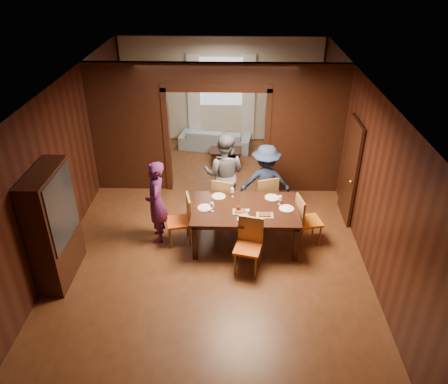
{
  "coord_description": "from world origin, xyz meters",
  "views": [
    {
      "loc": [
        0.4,
        -7.27,
        5.03
      ],
      "look_at": [
        0.21,
        -0.4,
        1.05
      ],
      "focal_mm": 35.0,
      "sensor_mm": 36.0,
      "label": 1
    }
  ],
  "objects_px": {
    "coffee_table": "(226,157)",
    "chair_left": "(179,220)",
    "person_purple": "(156,202)",
    "chair_far_l": "(225,198)",
    "sofa": "(216,139)",
    "person_grey": "(224,174)",
    "chair_far_r": "(264,196)",
    "chair_right": "(309,220)",
    "hutch": "(53,226)",
    "chair_near": "(248,247)",
    "dining_table": "(245,225)",
    "person_navy": "(265,182)"
  },
  "relations": [
    {
      "from": "chair_near",
      "to": "sofa",
      "type": "bearing_deg",
      "value": 112.26
    },
    {
      "from": "chair_far_l",
      "to": "coffee_table",
      "type": "bearing_deg",
      "value": -74.38
    },
    {
      "from": "person_purple",
      "to": "chair_left",
      "type": "bearing_deg",
      "value": 67.72
    },
    {
      "from": "coffee_table",
      "to": "chair_far_l",
      "type": "relative_size",
      "value": 0.82
    },
    {
      "from": "person_purple",
      "to": "person_grey",
      "type": "distance_m",
      "value": 1.6
    },
    {
      "from": "chair_left",
      "to": "dining_table",
      "type": "bearing_deg",
      "value": 78.1
    },
    {
      "from": "person_grey",
      "to": "chair_right",
      "type": "height_order",
      "value": "person_grey"
    },
    {
      "from": "person_navy",
      "to": "sofa",
      "type": "xyz_separation_m",
      "value": [
        -1.17,
        3.36,
        -0.51
      ]
    },
    {
      "from": "person_purple",
      "to": "chair_left",
      "type": "distance_m",
      "value": 0.53
    },
    {
      "from": "coffee_table",
      "to": "hutch",
      "type": "relative_size",
      "value": 0.4
    },
    {
      "from": "sofa",
      "to": "dining_table",
      "type": "height_order",
      "value": "dining_table"
    },
    {
      "from": "chair_right",
      "to": "hutch",
      "type": "height_order",
      "value": "hutch"
    },
    {
      "from": "person_purple",
      "to": "chair_far_l",
      "type": "height_order",
      "value": "person_purple"
    },
    {
      "from": "person_purple",
      "to": "chair_far_l",
      "type": "bearing_deg",
      "value": 111.16
    },
    {
      "from": "person_grey",
      "to": "dining_table",
      "type": "height_order",
      "value": "person_grey"
    },
    {
      "from": "coffee_table",
      "to": "sofa",
      "type": "bearing_deg",
      "value": 107.51
    },
    {
      "from": "chair_right",
      "to": "chair_far_l",
      "type": "relative_size",
      "value": 1.0
    },
    {
      "from": "chair_right",
      "to": "chair_near",
      "type": "distance_m",
      "value": 1.45
    },
    {
      "from": "person_navy",
      "to": "dining_table",
      "type": "height_order",
      "value": "person_navy"
    },
    {
      "from": "person_grey",
      "to": "person_navy",
      "type": "bearing_deg",
      "value": -177.36
    },
    {
      "from": "sofa",
      "to": "chair_far_r",
      "type": "bearing_deg",
      "value": 117.45
    },
    {
      "from": "coffee_table",
      "to": "chair_right",
      "type": "xyz_separation_m",
      "value": [
        1.64,
        -3.29,
        0.28
      ]
    },
    {
      "from": "person_navy",
      "to": "sofa",
      "type": "bearing_deg",
      "value": -71.46
    },
    {
      "from": "person_navy",
      "to": "chair_left",
      "type": "height_order",
      "value": "person_navy"
    },
    {
      "from": "chair_far_r",
      "to": "chair_near",
      "type": "xyz_separation_m",
      "value": [
        -0.36,
        -1.73,
        0.0
      ]
    },
    {
      "from": "person_navy",
      "to": "chair_left",
      "type": "distance_m",
      "value": 1.96
    },
    {
      "from": "person_navy",
      "to": "sofa",
      "type": "distance_m",
      "value": 3.59
    },
    {
      "from": "chair_far_l",
      "to": "chair_near",
      "type": "xyz_separation_m",
      "value": [
        0.43,
        -1.61,
        0.0
      ]
    },
    {
      "from": "chair_right",
      "to": "hutch",
      "type": "relative_size",
      "value": 0.48
    },
    {
      "from": "person_grey",
      "to": "chair_near",
      "type": "xyz_separation_m",
      "value": [
        0.45,
        -1.89,
        -0.41
      ]
    },
    {
      "from": "person_navy",
      "to": "hutch",
      "type": "distance_m",
      "value": 4.08
    },
    {
      "from": "person_grey",
      "to": "chair_far_r",
      "type": "distance_m",
      "value": 0.92
    },
    {
      "from": "sofa",
      "to": "chair_far_r",
      "type": "distance_m",
      "value": 3.6
    },
    {
      "from": "chair_far_l",
      "to": "chair_far_r",
      "type": "relative_size",
      "value": 1.0
    },
    {
      "from": "chair_left",
      "to": "chair_far_r",
      "type": "distance_m",
      "value": 1.89
    },
    {
      "from": "chair_far_r",
      "to": "hutch",
      "type": "distance_m",
      "value": 4.07
    },
    {
      "from": "chair_left",
      "to": "chair_far_l",
      "type": "relative_size",
      "value": 1.0
    },
    {
      "from": "person_navy",
      "to": "chair_near",
      "type": "height_order",
      "value": "person_navy"
    },
    {
      "from": "person_navy",
      "to": "hutch",
      "type": "relative_size",
      "value": 0.79
    },
    {
      "from": "coffee_table",
      "to": "person_purple",
      "type": "bearing_deg",
      "value": -110.36
    },
    {
      "from": "person_purple",
      "to": "sofa",
      "type": "bearing_deg",
      "value": 159.31
    },
    {
      "from": "chair_left",
      "to": "chair_near",
      "type": "height_order",
      "value": "same"
    },
    {
      "from": "chair_far_r",
      "to": "chair_near",
      "type": "distance_m",
      "value": 1.77
    },
    {
      "from": "person_purple",
      "to": "chair_far_l",
      "type": "relative_size",
      "value": 1.67
    },
    {
      "from": "chair_far_l",
      "to": "chair_near",
      "type": "relative_size",
      "value": 1.0
    },
    {
      "from": "sofa",
      "to": "hutch",
      "type": "distance_m",
      "value": 5.9
    },
    {
      "from": "sofa",
      "to": "chair_left",
      "type": "height_order",
      "value": "chair_left"
    },
    {
      "from": "person_navy",
      "to": "chair_far_l",
      "type": "xyz_separation_m",
      "value": [
        -0.81,
        -0.17,
        -0.31
      ]
    },
    {
      "from": "coffee_table",
      "to": "chair_left",
      "type": "height_order",
      "value": "chair_left"
    },
    {
      "from": "chair_right",
      "to": "hutch",
      "type": "distance_m",
      "value": 4.5
    }
  ]
}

